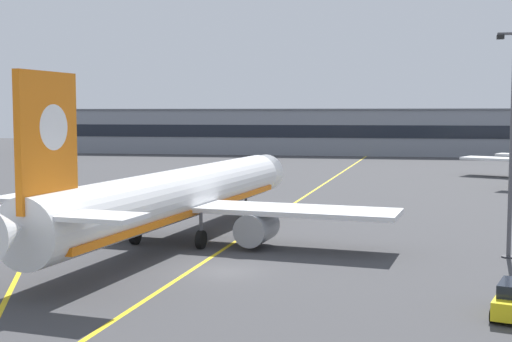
{
  "coord_description": "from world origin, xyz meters",
  "views": [
    {
      "loc": [
        9.23,
        -40.18,
        9.52
      ],
      "look_at": [
        0.05,
        10.11,
        5.23
      ],
      "focal_mm": 48.74,
      "sensor_mm": 36.0,
      "label": 1
    }
  ],
  "objects": [
    {
      "name": "airliner_foreground",
      "position": [
        -5.51,
        8.69,
        3.37
      ],
      "size": [
        32.36,
        41.42,
        11.65
      ],
      "color": "white",
      "rests_on": "ground"
    },
    {
      "name": "safety_cone_by_nose_gear",
      "position": [
        -3.9,
        25.15,
        0.26
      ],
      "size": [
        0.44,
        0.44,
        0.55
      ],
      "color": "orange",
      "rests_on": "ground"
    },
    {
      "name": "apron_lamp_post",
      "position": [
        17.51,
        7.23,
        7.69
      ],
      "size": [
        2.24,
        0.9,
        14.75
      ],
      "color": "#515156",
      "rests_on": "ground"
    },
    {
      "name": "taxiway_centreline",
      "position": [
        0.0,
        30.0,
        0.0
      ],
      "size": [
        12.68,
        179.59,
        0.01
      ],
      "primitive_type": "cube",
      "rotation": [
        0.0,
        0.0,
        -0.07
      ],
      "color": "yellow",
      "rests_on": "ground"
    },
    {
      "name": "ground_plane",
      "position": [
        0.0,
        0.0,
        0.0
      ],
      "size": [
        400.0,
        400.0,
        0.0
      ],
      "primitive_type": "plane",
      "color": "#3D3D3F"
    },
    {
      "name": "terminal_building",
      "position": [
        6.91,
        119.36,
        5.22
      ],
      "size": [
        157.13,
        12.4,
        10.43
      ],
      "color": "gray",
      "rests_on": "ground"
    },
    {
      "name": "taxiway_lead_in_stripe",
      "position": [
        -14.0,
        2.0,
        0.0
      ],
      "size": [
        23.91,
        55.27,
        0.01
      ],
      "primitive_type": "cube",
      "rotation": [
        0.0,
        0.0,
        0.4
      ],
      "color": "yellow",
      "rests_on": "ground"
    }
  ]
}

